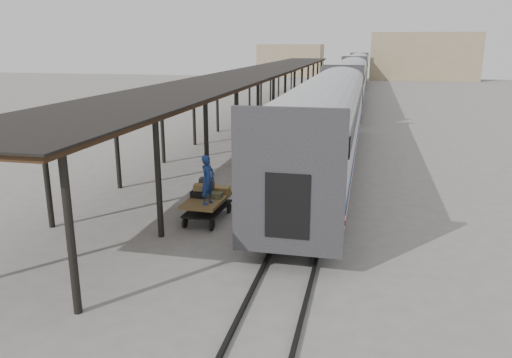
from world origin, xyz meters
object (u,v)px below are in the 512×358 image
Objects in this scene: pedestrian at (241,127)px; baggage_cart at (208,203)px; porter at (208,180)px; luggage_tug at (253,129)px.

baggage_cart is at bearing 104.62° from pedestrian.
luggage_tug is at bearing 23.25° from porter.
porter is 16.14m from pedestrian.
pedestrian is at bearing 102.12° from baggage_cart.
baggage_cart is 1.30× the size of luggage_tug.
luggage_tug is at bearing 99.38° from baggage_cart.
luggage_tug is 1.05× the size of pedestrian.
luggage_tug is 1.06m from pedestrian.
pedestrian reaches higher than luggage_tug.
pedestrian is at bearing 25.90° from porter.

